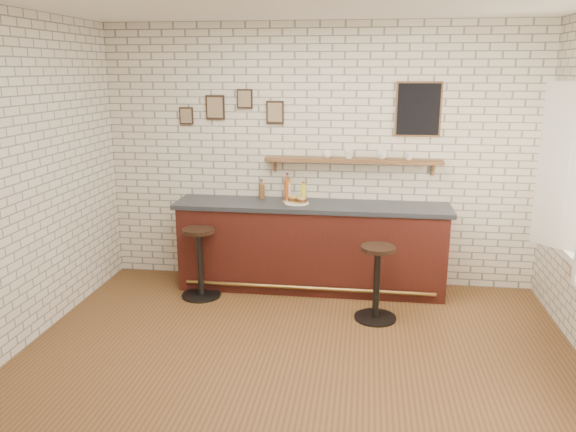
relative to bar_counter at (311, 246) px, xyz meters
name	(u,v)px	position (x,y,z in m)	size (l,w,h in m)	color
ground	(296,360)	(0.04, -1.70, -0.51)	(5.00, 5.00, 0.00)	brown
bar_counter	(311,246)	(0.00, 0.00, 0.00)	(3.10, 0.65, 1.01)	#411511
sandwich_plate	(296,203)	(-0.17, -0.01, 0.51)	(0.28, 0.28, 0.01)	white
ciabatta_sandwich	(297,199)	(-0.16, -0.01, 0.55)	(0.24, 0.16, 0.08)	tan
potato_chips	(294,202)	(-0.19, -0.01, 0.52)	(0.25, 0.18, 0.00)	gold
bitters_bottle_brown	(262,191)	(-0.60, 0.19, 0.60)	(0.07, 0.07, 0.23)	brown
bitters_bottle_white	(288,190)	(-0.29, 0.19, 0.61)	(0.07, 0.07, 0.25)	beige
bitters_bottle_amber	(287,188)	(-0.30, 0.19, 0.63)	(0.07, 0.07, 0.31)	#AD4E1B
condiment_bottle_yellow	(303,192)	(-0.11, 0.19, 0.59)	(0.07, 0.07, 0.21)	yellow
bar_stool_left	(200,260)	(-1.20, -0.42, -0.08)	(0.44, 0.44, 0.79)	black
bar_stool_right	(377,280)	(0.74, -0.75, -0.09)	(0.43, 0.43, 0.78)	black
wall_shelf	(353,161)	(0.44, 0.20, 0.97)	(2.00, 0.18, 0.18)	brown
shelf_cup_a	(327,154)	(0.15, 0.20, 1.04)	(0.11, 0.11, 0.09)	white
shelf_cup_b	(349,154)	(0.40, 0.20, 1.04)	(0.10, 0.10, 0.10)	white
shelf_cup_c	(382,155)	(0.77, 0.20, 1.04)	(0.12, 0.12, 0.10)	white
shelf_cup_d	(409,156)	(1.07, 0.20, 1.03)	(0.09, 0.09, 0.08)	white
back_wall_decor	(339,109)	(0.27, 0.28, 1.54)	(2.96, 0.02, 0.56)	black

